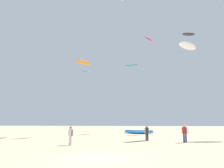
{
  "coord_description": "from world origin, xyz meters",
  "views": [
    {
      "loc": [
        1.81,
        -13.42,
        2.31
      ],
      "look_at": [
        0.0,
        14.11,
        6.7
      ],
      "focal_mm": 35.24,
      "sensor_mm": 36.0,
      "label": 1
    }
  ],
  "objects": [
    {
      "name": "kite_aloft_7",
      "position": [
        10.04,
        15.2,
        11.88
      ],
      "size": [
        3.56,
        3.42,
        0.86
      ],
      "color": "white"
    },
    {
      "name": "person_foreground",
      "position": [
        -3.2,
        6.34,
        0.96
      ],
      "size": [
        0.46,
        0.37,
        1.65
      ],
      "rotation": [
        0.0,
        0.0,
        0.95
      ],
      "color": "silver",
      "rests_on": "ground"
    },
    {
      "name": "person_left",
      "position": [
        7.56,
        9.28,
        1.03
      ],
      "size": [
        0.52,
        0.4,
        1.76
      ],
      "rotation": [
        0.0,
        0.0,
        4.21
      ],
      "color": "navy",
      "rests_on": "ground"
    },
    {
      "name": "kite_grounded_near",
      "position": [
        3.72,
        21.98,
        0.27
      ],
      "size": [
        4.9,
        2.28,
        0.59
      ],
      "color": "blue",
      "rests_on": "ground"
    },
    {
      "name": "kite_aloft_3",
      "position": [
        -8.41,
        41.33,
        14.38
      ],
      "size": [
        2.41,
        2.04,
        0.43
      ],
      "color": "blue"
    },
    {
      "name": "kite_aloft_1",
      "position": [
        13.29,
        25.63,
        17.63
      ],
      "size": [
        2.45,
        0.98,
        0.57
      ],
      "color": "#2D2D33"
    },
    {
      "name": "kite_aloft_4",
      "position": [
        6.14,
        26.99,
        17.45
      ],
      "size": [
        2.01,
        2.57,
        0.52
      ],
      "color": "red"
    },
    {
      "name": "ground_plane",
      "position": [
        0.0,
        0.0,
        0.0
      ],
      "size": [
        120.0,
        120.0,
        0.0
      ],
      "primitive_type": "plane",
      "color": "#C6B28C"
    },
    {
      "name": "kite_aloft_6",
      "position": [
        2.87,
        32.57,
        13.62
      ],
      "size": [
        2.84,
        1.67,
        0.38
      ],
      "color": "#19B29E"
    },
    {
      "name": "kite_aloft_2",
      "position": [
        -4.33,
        17.26,
        10.41
      ],
      "size": [
        2.32,
        2.97,
        0.57
      ],
      "color": "orange"
    },
    {
      "name": "person_midground",
      "position": [
        3.97,
        10.82,
        0.95
      ],
      "size": [
        0.5,
        0.37,
        1.62
      ],
      "rotation": [
        0.0,
        0.0,
        5.12
      ],
      "color": "#2D2D33",
      "rests_on": "ground"
    }
  ]
}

